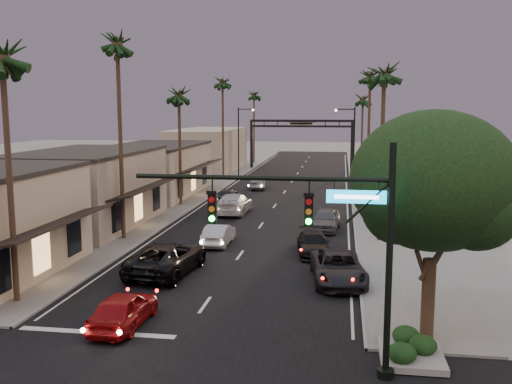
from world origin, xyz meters
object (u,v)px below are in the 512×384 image
(palm_la, at_px, (1,48))
(oncoming_red, at_px, (124,309))
(streetlight_left, at_px, (241,136))
(palm_lc, at_px, (179,90))
(palm_ra, at_px, (384,68))
(arch, at_px, (301,132))
(curbside_near, at_px, (338,268))
(curbside_black, at_px, (313,244))
(oncoming_silver, at_px, (219,235))
(palm_far, at_px, (254,93))
(palm_rc, at_px, (363,96))
(corner_tree, at_px, (436,187))
(palm_lb, at_px, (117,38))
(palm_rb, at_px, (370,72))
(palm_ld, at_px, (222,79))
(traffic_signal, at_px, (330,226))
(oncoming_pickup, at_px, (167,258))
(streetlight_right, at_px, (351,143))

(palm_la, relative_size, oncoming_red, 3.05)
(streetlight_left, relative_size, palm_lc, 0.74)
(palm_ra, bearing_deg, arch, 100.59)
(curbside_near, xyz_separation_m, curbside_black, (-1.53, 5.50, -0.10))
(oncoming_silver, bearing_deg, palm_far, -82.93)
(arch, relative_size, oncoming_silver, 3.63)
(oncoming_silver, bearing_deg, arch, -91.62)
(palm_rc, relative_size, palm_far, 0.92)
(streetlight_left, distance_m, palm_far, 20.96)
(corner_tree, relative_size, palm_far, 0.67)
(palm_lb, xyz_separation_m, palm_rb, (17.20, 22.00, -0.97))
(arch, height_order, palm_lc, palm_lc)
(arch, xyz_separation_m, palm_ld, (-8.60, -15.00, 6.88))
(arch, bearing_deg, palm_ra, -79.41)
(palm_la, bearing_deg, palm_rc, 72.63)
(oncoming_red, height_order, curbside_near, curbside_near)
(palm_la, height_order, palm_far, same)
(corner_tree, distance_m, oncoming_silver, 18.78)
(streetlight_left, relative_size, oncoming_silver, 2.15)
(traffic_signal, relative_size, palm_far, 0.64)
(palm_rb, bearing_deg, palm_lc, -155.06)
(palm_rb, xyz_separation_m, oncoming_pickup, (-11.80, -29.39, -11.55))
(arch, height_order, streetlight_right, streetlight_right)
(palm_la, relative_size, palm_lc, 1.08)
(oncoming_pickup, height_order, oncoming_silver, oncoming_pickup)
(palm_rb, distance_m, palm_far, 37.98)
(curbside_near, bearing_deg, oncoming_pickup, 171.54)
(palm_rb, distance_m, palm_rc, 20.09)
(corner_tree, bearing_deg, palm_ld, 110.81)
(oncoming_silver, bearing_deg, palm_ld, -78.06)
(arch, xyz_separation_m, palm_rb, (8.60, -26.00, 6.88))
(palm_rb, distance_m, curbside_black, 27.14)
(palm_ld, distance_m, curbside_near, 44.67)
(palm_ra, bearing_deg, palm_lb, -173.37)
(oncoming_red, bearing_deg, palm_lc, -77.07)
(oncoming_silver, bearing_deg, corner_tree, 129.54)
(curbside_black, bearing_deg, traffic_signal, -92.58)
(streetlight_left, bearing_deg, oncoming_silver, -82.11)
(oncoming_red, bearing_deg, curbside_black, -117.36)
(streetlight_right, xyz_separation_m, curbside_near, (-0.98, -30.60, -4.56))
(streetlight_right, xyz_separation_m, palm_ld, (-15.52, 10.00, 7.09))
(palm_la, height_order, curbside_near, palm_la)
(corner_tree, distance_m, palm_far, 72.96)
(palm_far, height_order, oncoming_pickup, palm_far)
(palm_lb, xyz_separation_m, palm_lc, (0.00, 14.00, -2.92))
(palm_lb, relative_size, curbside_black, 3.30)
(streetlight_right, height_order, palm_lc, palm_lc)
(arch, distance_m, streetlight_right, 25.94)
(palm_lb, height_order, palm_rb, palm_lb)
(oncoming_red, distance_m, oncoming_silver, 14.48)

